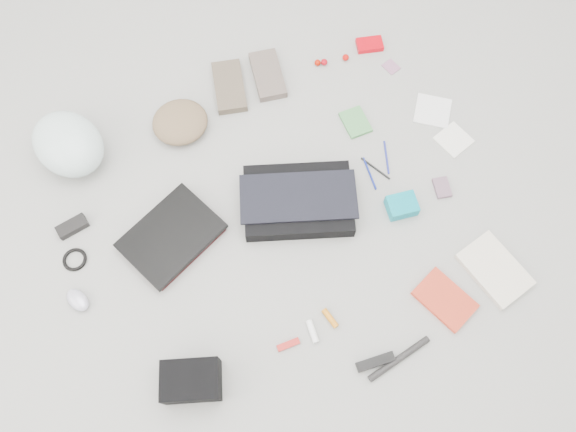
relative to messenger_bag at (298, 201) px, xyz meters
name	(u,v)px	position (x,y,z in m)	size (l,w,h in m)	color
ground_plane	(288,221)	(-0.06, -0.04, -0.03)	(4.00, 4.00, 0.00)	gray
messenger_bag	(298,201)	(0.00, 0.00, 0.00)	(0.39, 0.27, 0.06)	black
bag_flap	(298,197)	(0.00, 0.00, 0.04)	(0.42, 0.19, 0.01)	black
laptop_sleeve	(172,238)	(-0.46, 0.07, -0.02)	(0.31, 0.23, 0.02)	#3B080B
laptop	(171,236)	(-0.46, 0.07, 0.00)	(0.33, 0.24, 0.02)	black
bike_helmet	(68,144)	(-0.67, 0.55, 0.06)	(0.23, 0.29, 0.18)	white
beanie	(180,122)	(-0.26, 0.49, 0.01)	(0.21, 0.20, 0.07)	brown
mitten_left	(229,87)	(-0.03, 0.57, -0.01)	(0.11, 0.23, 0.03)	brown
mitten_right	(268,75)	(0.13, 0.55, -0.02)	(0.11, 0.22, 0.03)	#64564E
power_brick	(72,227)	(-0.77, 0.27, -0.02)	(0.11, 0.05, 0.03)	black
cable_coil	(75,260)	(-0.80, 0.15, -0.03)	(0.09, 0.09, 0.01)	black
mouse	(78,300)	(-0.83, 0.00, -0.01)	(0.06, 0.10, 0.04)	#AFADC3
camera_bag	(191,381)	(-0.58, -0.42, 0.03)	(0.18, 0.13, 0.12)	black
multitool	(288,345)	(-0.25, -0.44, -0.03)	(0.08, 0.02, 0.01)	#A91B16
toiletry_tube_white	(312,331)	(-0.16, -0.44, -0.02)	(0.02, 0.02, 0.08)	white
toiletry_tube_orange	(330,318)	(-0.09, -0.42, -0.02)	(0.02, 0.02, 0.07)	#C87315
u_lock	(375,362)	(-0.02, -0.62, -0.02)	(0.13, 0.03, 0.03)	black
bike_pump	(399,359)	(0.05, -0.64, -0.02)	(0.02, 0.02, 0.24)	black
book_red	(445,300)	(0.29, -0.54, -0.02)	(0.13, 0.20, 0.02)	red
book_white	(495,270)	(0.51, -0.52, -0.02)	(0.16, 0.24, 0.02)	beige
notepad	(355,122)	(0.35, 0.21, -0.03)	(0.09, 0.12, 0.01)	#448547
pen_blue	(370,173)	(0.30, 0.00, -0.03)	(0.01, 0.01, 0.14)	navy
pen_black	(375,168)	(0.33, 0.00, -0.03)	(0.01, 0.01, 0.14)	black
pen_navy	(386,157)	(0.39, 0.03, -0.03)	(0.01, 0.01, 0.14)	navy
accordion_wallet	(402,206)	(0.33, -0.18, -0.01)	(0.10, 0.08, 0.05)	#03899E
card_deck	(442,188)	(0.51, -0.17, -0.02)	(0.05, 0.08, 0.01)	slate
napkin_top	(433,111)	(0.65, 0.13, -0.03)	(0.13, 0.13, 0.01)	silver
napkin_bottom	(454,140)	(0.66, -0.02, -0.03)	(0.11, 0.11, 0.01)	silver
lollipop_a	(318,63)	(0.34, 0.52, -0.02)	(0.03, 0.03, 0.03)	#A81201
lollipop_b	(324,62)	(0.37, 0.51, -0.02)	(0.03, 0.03, 0.03)	#9B0510
lollipop_c	(346,57)	(0.46, 0.49, -0.02)	(0.03, 0.03, 0.03)	#B60B06
altoids_tin	(370,45)	(0.58, 0.51, -0.02)	(0.11, 0.07, 0.02)	red
stamp_sheet	(391,67)	(0.61, 0.38, -0.03)	(0.05, 0.06, 0.00)	#A16689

